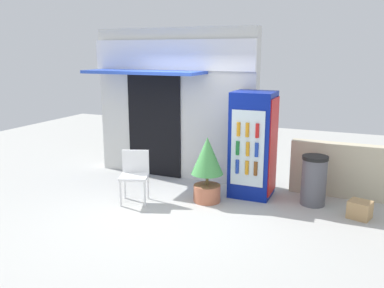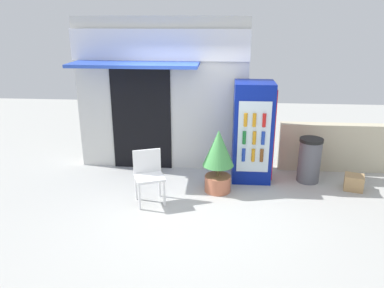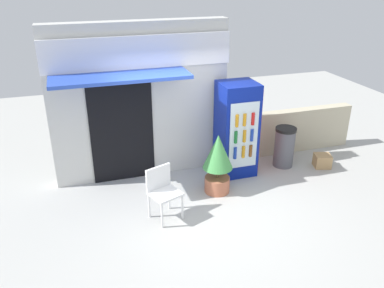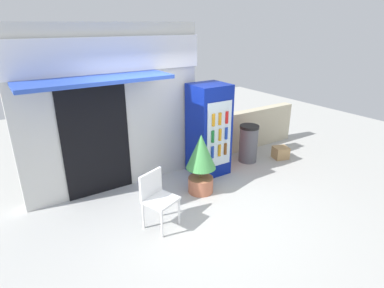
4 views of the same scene
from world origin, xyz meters
TOP-DOWN VIEW (x-y plane):
  - ground at (0.00, 0.00)m, footprint 16.00×16.00m
  - storefront_building at (-0.69, 1.70)m, footprint 3.39×1.10m
  - drink_cooler at (1.12, 1.18)m, footprint 0.74×0.73m
  - plastic_chair at (-0.67, 0.09)m, footprint 0.59×0.57m
  - potted_plant_near_shop at (0.49, 0.57)m, footprint 0.55×0.55m
  - trash_bin at (2.20, 1.14)m, footprint 0.43×0.43m
  - stone_boundary_wall at (2.93, 1.76)m, footprint 2.45×0.24m
  - cardboard_box at (2.95, 0.82)m, footprint 0.40×0.38m

SIDE VIEW (x-z plane):
  - ground at x=0.00m, z-range 0.00..0.00m
  - cardboard_box at x=2.95m, z-range 0.00..0.28m
  - trash_bin at x=2.20m, z-range 0.00..0.85m
  - stone_boundary_wall at x=2.93m, z-range 0.00..0.97m
  - plastic_chair at x=-0.67m, z-range 0.08..0.97m
  - potted_plant_near_shop at x=0.49m, z-range 0.08..1.22m
  - drink_cooler at x=1.12m, z-range 0.00..1.88m
  - storefront_building at x=-0.69m, z-range 0.06..3.06m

